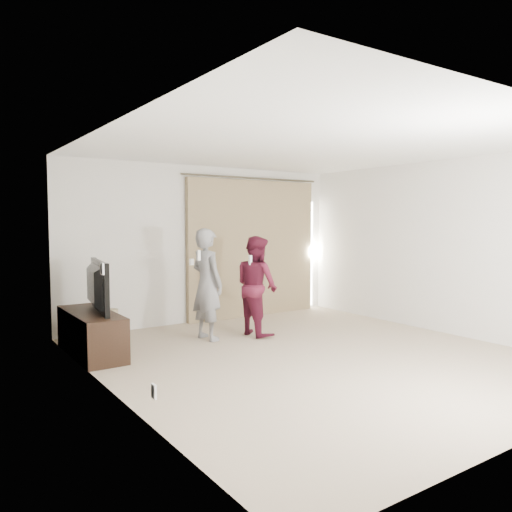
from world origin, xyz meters
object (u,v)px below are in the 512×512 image
Objects in this scene: tv_console at (91,333)px; tv at (90,286)px; person_man at (207,284)px; person_woman at (257,286)px.

tv is (0.00, 0.00, 0.60)m from tv_console.
tv_console is 0.60m from tv.
person_man is 1.08× the size of person_woman.
person_woman reaches higher than tv_console.
tv_console is 1.27× the size of tv.
person_woman is at bearing -11.79° from person_man.
person_woman is (0.75, -0.16, -0.06)m from person_man.
tv_console is 2.41m from person_woman.
tv_console is 1.69m from person_man.
tv_console is at bearing 0.00° from tv.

